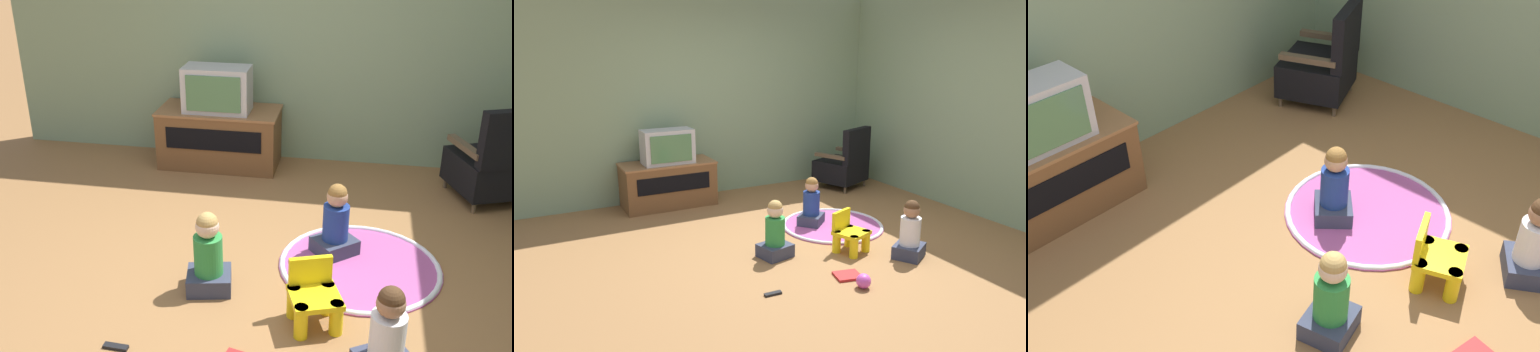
{
  "view_description": "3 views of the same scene",
  "coord_description": "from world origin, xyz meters",
  "views": [
    {
      "loc": [
        0.55,
        -3.32,
        2.38
      ],
      "look_at": [
        -0.14,
        0.46,
        0.63
      ],
      "focal_mm": 42.0,
      "sensor_mm": 36.0,
      "label": 1
    },
    {
      "loc": [
        -2.55,
        -4.04,
        1.99
      ],
      "look_at": [
        -0.1,
        0.56,
        0.65
      ],
      "focal_mm": 35.0,
      "sensor_mm": 36.0,
      "label": 2
    },
    {
      "loc": [
        -2.19,
        -1.34,
        2.66
      ],
      "look_at": [
        -0.1,
        0.52,
        0.65
      ],
      "focal_mm": 42.0,
      "sensor_mm": 36.0,
      "label": 3
    }
  ],
  "objects": [
    {
      "name": "television",
      "position": [
        -0.8,
        1.99,
        0.79
      ],
      "size": [
        0.63,
        0.34,
        0.43
      ],
      "color": "#B7B7BC",
      "rests_on": "tv_cabinet"
    },
    {
      "name": "black_armchair",
      "position": [
        1.72,
        1.69,
        0.34
      ],
      "size": [
        0.79,
        0.78,
        0.89
      ],
      "rotation": [
        0.0,
        0.0,
        3.51
      ],
      "color": "brown",
      "rests_on": "ground_plane"
    },
    {
      "name": "remote_control",
      "position": [
        -0.76,
        -0.73,
        0.01
      ],
      "size": [
        0.15,
        0.05,
        0.02
      ],
      "rotation": [
        0.0,
        0.0,
        3.1
      ],
      "color": "black",
      "rests_on": "ground_plane"
    },
    {
      "name": "wall_back",
      "position": [
        -0.24,
        2.4,
        1.39
      ],
      "size": [
        5.52,
        0.12,
        2.78
      ],
      "color": "gray",
      "rests_on": "ground_plane"
    },
    {
      "name": "child_watching_right",
      "position": [
        0.78,
        -0.68,
        0.25
      ],
      "size": [
        0.39,
        0.37,
        0.58
      ],
      "rotation": [
        0.0,
        0.0,
        0.53
      ],
      "color": "#33384C",
      "rests_on": "ground_plane"
    },
    {
      "name": "child_watching_center",
      "position": [
        0.43,
        0.55,
        0.25
      ],
      "size": [
        0.38,
        0.38,
        0.57
      ],
      "rotation": [
        0.0,
        0.0,
        0.7
      ],
      "color": "#33384C",
      "rests_on": "ground_plane"
    },
    {
      "name": "tv_cabinet",
      "position": [
        -0.8,
        2.05,
        0.3
      ],
      "size": [
        1.17,
        0.56,
        0.57
      ],
      "color": "brown",
      "rests_on": "ground_plane"
    },
    {
      "name": "ground_plane",
      "position": [
        0.0,
        0.0,
        0.0
      ],
      "size": [
        30.0,
        30.0,
        0.0
      ],
      "primitive_type": "plane",
      "color": "olive"
    },
    {
      "name": "child_watching_left",
      "position": [
        -0.37,
        -0.05,
        0.25
      ],
      "size": [
        0.34,
        0.31,
        0.58
      ],
      "rotation": [
        0.0,
        0.0,
        0.21
      ],
      "color": "#33384C",
      "rests_on": "ground_plane"
    },
    {
      "name": "play_mat",
      "position": [
        0.63,
        0.39,
        0.01
      ],
      "size": [
        1.16,
        1.16,
        0.04
      ],
      "color": "#A54C8C",
      "rests_on": "ground_plane"
    },
    {
      "name": "yellow_kid_chair",
      "position": [
        0.35,
        -0.29,
        0.17
      ],
      "size": [
        0.38,
        0.37,
        0.41
      ],
      "rotation": [
        0.0,
        0.0,
        0.35
      ],
      "color": "yellow",
      "rests_on": "ground_plane"
    }
  ]
}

